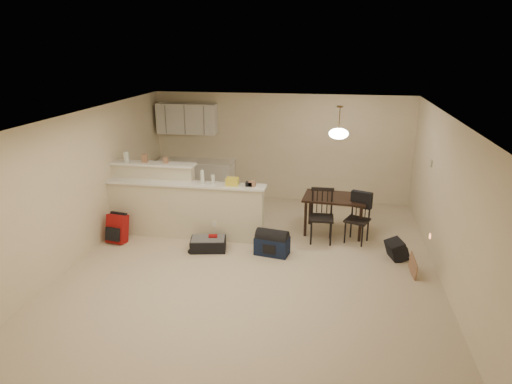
% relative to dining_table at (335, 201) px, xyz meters
% --- Properties ---
extents(room, '(7.00, 7.02, 2.50)m').
position_rel_dining_table_xyz_m(room, '(-1.30, -1.60, 0.59)').
color(room, beige).
rests_on(room, ground).
extents(breakfast_bar, '(3.08, 0.58, 1.39)m').
position_rel_dining_table_xyz_m(breakfast_bar, '(-3.06, -0.62, -0.05)').
color(breakfast_bar, beige).
rests_on(breakfast_bar, ground).
extents(upper_cabinets, '(1.40, 0.34, 0.70)m').
position_rel_dining_table_xyz_m(upper_cabinets, '(-3.50, 1.72, 1.24)').
color(upper_cabinets, white).
rests_on(upper_cabinets, room).
extents(kitchen_counter, '(1.80, 0.60, 0.90)m').
position_rel_dining_table_xyz_m(kitchen_counter, '(-3.30, 1.59, -0.21)').
color(kitchen_counter, white).
rests_on(kitchen_counter, ground).
extents(thermostat, '(0.02, 0.12, 0.12)m').
position_rel_dining_table_xyz_m(thermostat, '(1.68, -0.05, 0.84)').
color(thermostat, beige).
rests_on(thermostat, room).
extents(jar, '(0.10, 0.10, 0.20)m').
position_rel_dining_table_xyz_m(jar, '(-4.02, -0.48, 0.83)').
color(jar, silver).
rests_on(jar, breakfast_bar).
extents(cereal_box, '(0.10, 0.07, 0.16)m').
position_rel_dining_table_xyz_m(cereal_box, '(-3.65, -0.48, 0.81)').
color(cereal_box, '#986B4E').
rests_on(cereal_box, breakfast_bar).
extents(small_box, '(0.08, 0.06, 0.12)m').
position_rel_dining_table_xyz_m(small_box, '(-3.22, -0.48, 0.79)').
color(small_box, '#986B4E').
rests_on(small_box, breakfast_bar).
extents(bottle_a, '(0.07, 0.07, 0.26)m').
position_rel_dining_table_xyz_m(bottle_a, '(-2.45, -0.70, 0.56)').
color(bottle_a, silver).
rests_on(bottle_a, breakfast_bar).
extents(bottle_b, '(0.06, 0.06, 0.18)m').
position_rel_dining_table_xyz_m(bottle_b, '(-2.24, -0.70, 0.52)').
color(bottle_b, silver).
rests_on(bottle_b, breakfast_bar).
extents(bag_lump, '(0.22, 0.18, 0.14)m').
position_rel_dining_table_xyz_m(bag_lump, '(-1.88, -0.70, 0.50)').
color(bag_lump, '#986B4E').
rests_on(bag_lump, breakfast_bar).
extents(pouch, '(0.12, 0.10, 0.08)m').
position_rel_dining_table_xyz_m(pouch, '(-1.56, -0.70, 0.47)').
color(pouch, '#986B4E').
rests_on(pouch, breakfast_bar).
extents(extra_item_x, '(0.12, 0.10, 0.10)m').
position_rel_dining_table_xyz_m(extra_item_x, '(-1.51, -0.70, 0.48)').
color(extra_item_x, '#986B4E').
rests_on(extra_item_x, breakfast_bar).
extents(dining_table, '(1.25, 0.89, 0.75)m').
position_rel_dining_table_xyz_m(dining_table, '(0.00, 0.00, 0.00)').
color(dining_table, black).
rests_on(dining_table, ground).
extents(pendant_lamp, '(0.36, 0.36, 0.62)m').
position_rel_dining_table_xyz_m(pendant_lamp, '(0.00, 0.00, 1.33)').
color(pendant_lamp, brown).
rests_on(pendant_lamp, room).
extents(dining_chair_near, '(0.46, 0.44, 1.01)m').
position_rel_dining_table_xyz_m(dining_chair_near, '(-0.23, -0.49, -0.15)').
color(dining_chair_near, black).
rests_on(dining_chair_near, ground).
extents(dining_chair_far, '(0.52, 0.51, 0.93)m').
position_rel_dining_table_xyz_m(dining_chair_far, '(0.43, -0.40, -0.19)').
color(dining_chair_far, black).
rests_on(dining_chair_far, ground).
extents(suitcase, '(0.70, 0.52, 0.21)m').
position_rel_dining_table_xyz_m(suitcase, '(-2.23, -1.21, -0.55)').
color(suitcase, black).
rests_on(suitcase, ground).
extents(red_backpack, '(0.39, 0.28, 0.53)m').
position_rel_dining_table_xyz_m(red_backpack, '(-4.00, -1.16, -0.39)').
color(red_backpack, maroon).
rests_on(red_backpack, ground).
extents(navy_duffel, '(0.63, 0.42, 0.32)m').
position_rel_dining_table_xyz_m(navy_duffel, '(-1.06, -1.19, -0.50)').
color(navy_duffel, '#111B35').
rests_on(navy_duffel, ground).
extents(black_daypack, '(0.35, 0.42, 0.32)m').
position_rel_dining_table_xyz_m(black_daypack, '(1.09, -0.99, -0.49)').
color(black_daypack, black).
rests_on(black_daypack, ground).
extents(cardboard_sheet, '(0.06, 0.42, 0.32)m').
position_rel_dining_table_xyz_m(cardboard_sheet, '(1.28, -1.58, -0.50)').
color(cardboard_sheet, '#986B4E').
rests_on(cardboard_sheet, ground).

